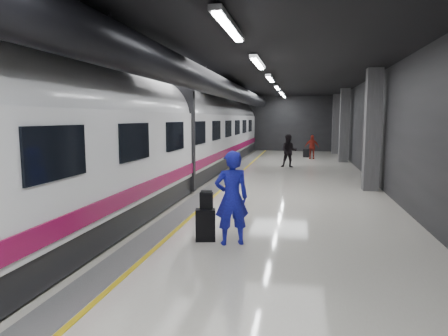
{
  "coord_description": "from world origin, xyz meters",
  "views": [
    {
      "loc": [
        1.97,
        -13.6,
        2.68
      ],
      "look_at": [
        -0.23,
        -2.22,
        1.24
      ],
      "focal_mm": 32.0,
      "sensor_mm": 36.0,
      "label": 1
    }
  ],
  "objects": [
    {
      "name": "suitcase_far",
      "position": [
        2.34,
        14.53,
        0.28
      ],
      "size": [
        0.43,
        0.33,
        0.57
      ],
      "primitive_type": "cube",
      "rotation": [
        0.0,
        0.0,
        -0.24
      ],
      "color": "black",
      "rests_on": "ground"
    },
    {
      "name": "ground",
      "position": [
        0.0,
        0.0,
        0.0
      ],
      "size": [
        40.0,
        40.0,
        0.0
      ],
      "primitive_type": "plane",
      "color": "silver",
      "rests_on": "ground"
    },
    {
      "name": "train",
      "position": [
        -3.25,
        -0.0,
        2.07
      ],
      "size": [
        3.05,
        38.0,
        4.05
      ],
      "color": "black",
      "rests_on": "ground"
    },
    {
      "name": "traveler_far_a",
      "position": [
        1.32,
        8.49,
        0.91
      ],
      "size": [
        0.89,
        0.7,
        1.81
      ],
      "primitive_type": "imported",
      "rotation": [
        0.0,
        0.0,
        -0.02
      ],
      "color": "black",
      "rests_on": "ground"
    },
    {
      "name": "suitcase_main",
      "position": [
        -0.06,
        -5.28,
        0.35
      ],
      "size": [
        0.48,
        0.36,
        0.71
      ],
      "primitive_type": "cube",
      "rotation": [
        0.0,
        0.0,
        0.23
      ],
      "color": "black",
      "rests_on": "ground"
    },
    {
      "name": "platform_hall",
      "position": [
        -0.29,
        0.96,
        3.54
      ],
      "size": [
        10.02,
        40.02,
        4.51
      ],
      "color": "black",
      "rests_on": "ground"
    },
    {
      "name": "shoulder_bag",
      "position": [
        -0.04,
        -5.25,
        0.89
      ],
      "size": [
        0.29,
        0.16,
        0.37
      ],
      "primitive_type": "cube",
      "rotation": [
        0.0,
        0.0,
        0.06
      ],
      "color": "black",
      "rests_on": "suitcase_main"
    },
    {
      "name": "traveler_main",
      "position": [
        0.55,
        -5.41,
        1.01
      ],
      "size": [
        0.86,
        0.72,
        2.01
      ],
      "primitive_type": "imported",
      "rotation": [
        0.0,
        0.0,
        3.53
      ],
      "color": "#1920BF",
      "rests_on": "ground"
    },
    {
      "name": "traveler_far_b",
      "position": [
        2.68,
        13.56,
        0.79
      ],
      "size": [
        0.94,
        0.42,
        1.58
      ],
      "primitive_type": "imported",
      "rotation": [
        0.0,
        0.0,
        -0.04
      ],
      "color": "maroon",
      "rests_on": "ground"
    }
  ]
}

